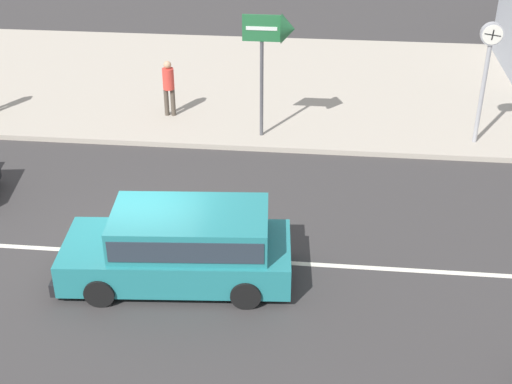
% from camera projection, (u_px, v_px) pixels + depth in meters
% --- Properties ---
extents(ground_plane, '(160.00, 160.00, 0.00)m').
position_uv_depth(ground_plane, '(143.00, 254.00, 15.44)').
color(ground_plane, '#383535').
extents(lane_centre_stripe, '(50.40, 0.14, 0.01)m').
position_uv_depth(lane_centre_stripe, '(143.00, 254.00, 15.43)').
color(lane_centre_stripe, silver).
rests_on(lane_centre_stripe, ground).
extents(kerb_strip, '(68.00, 10.00, 0.15)m').
position_uv_depth(kerb_strip, '(215.00, 82.00, 24.28)').
color(kerb_strip, '#ADA393').
rests_on(kerb_strip, ground).
extents(minivan_teal_1, '(4.81, 2.29, 1.56)m').
position_uv_depth(minivan_teal_1, '(183.00, 244.00, 14.27)').
color(minivan_teal_1, teal).
rests_on(minivan_teal_1, ground).
extents(street_clock, '(0.60, 0.22, 3.40)m').
position_uv_depth(street_clock, '(488.00, 56.00, 18.80)').
color(street_clock, '#9E9EA3').
rests_on(street_clock, kerb_strip).
extents(arrow_signboard, '(1.40, 0.79, 3.52)m').
position_uv_depth(arrow_signboard, '(281.00, 35.00, 18.88)').
color(arrow_signboard, '#4C4C51').
rests_on(arrow_signboard, kerb_strip).
extents(pedestrian_near_clock, '(0.34, 0.34, 1.71)m').
position_uv_depth(pedestrian_near_clock, '(169.00, 84.00, 21.17)').
color(pedestrian_near_clock, '#4C4238').
rests_on(pedestrian_near_clock, kerb_strip).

